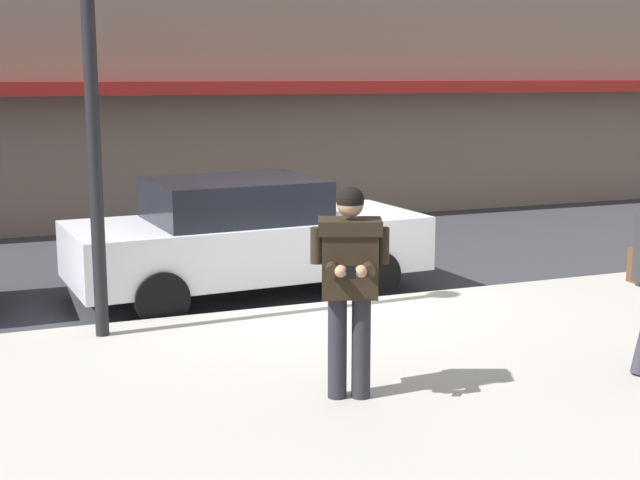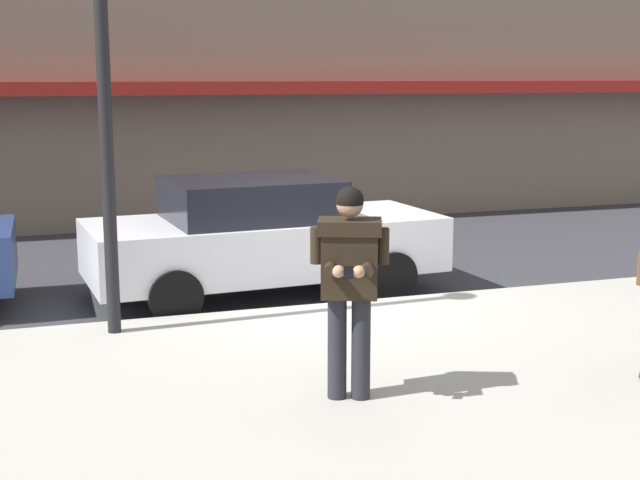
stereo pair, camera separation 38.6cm
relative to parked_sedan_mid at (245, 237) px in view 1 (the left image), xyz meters
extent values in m
plane|color=#333338|center=(0.58, -0.93, -0.79)|extent=(80.00, 80.00, 0.00)
cube|color=#A8A399|center=(1.58, -3.78, -0.72)|extent=(32.00, 5.30, 0.14)
cube|color=silver|center=(1.58, -0.88, -0.79)|extent=(28.00, 0.12, 0.01)
cube|color=maroon|center=(1.58, 5.22, 1.81)|extent=(26.60, 0.70, 0.24)
cube|color=silver|center=(0.04, 0.00, -0.12)|extent=(4.62, 2.13, 0.70)
cube|color=black|center=(-0.14, -0.01, 0.49)|extent=(2.18, 1.78, 0.52)
cylinder|color=black|center=(1.37, 0.95, -0.47)|extent=(0.65, 0.26, 0.64)
cylinder|color=black|center=(1.49, -0.75, -0.47)|extent=(0.65, 0.26, 0.64)
cylinder|color=black|center=(-1.41, 0.76, -0.47)|extent=(0.65, 0.26, 0.64)
cylinder|color=black|center=(-1.29, -0.95, -0.47)|extent=(0.65, 0.26, 0.64)
cylinder|color=#23232B|center=(-0.26, -4.24, -0.21)|extent=(0.16, 0.16, 0.88)
cylinder|color=#23232B|center=(-0.44, -4.17, -0.21)|extent=(0.16, 0.16, 0.88)
cube|color=black|center=(-0.35, -4.20, 0.55)|extent=(0.54, 0.45, 0.64)
cube|color=black|center=(-0.35, -4.20, 0.82)|extent=(0.61, 0.51, 0.12)
cylinder|color=black|center=(-0.10, -4.30, 0.66)|extent=(0.11, 0.11, 0.30)
cylinder|color=black|center=(-0.27, -4.41, 0.51)|extent=(0.20, 0.32, 0.10)
sphere|color=tan|center=(-0.39, -4.51, 0.51)|extent=(0.10, 0.10, 0.10)
cylinder|color=black|center=(-0.60, -4.10, 0.66)|extent=(0.11, 0.11, 0.30)
cylinder|color=black|center=(-0.55, -4.30, 0.51)|extent=(0.20, 0.32, 0.10)
sphere|color=tan|center=(-0.54, -4.45, 0.51)|extent=(0.10, 0.10, 0.10)
cube|color=black|center=(-0.48, -4.52, 0.51)|extent=(0.12, 0.16, 0.07)
sphere|color=tan|center=(-0.36, -4.23, 1.01)|extent=(0.22, 0.22, 0.22)
sphere|color=black|center=(-0.36, -4.23, 1.04)|extent=(0.23, 0.23, 0.23)
cube|color=brown|center=(2.46, -4.43, 0.31)|extent=(0.14, 0.25, 0.32)
cylinder|color=black|center=(-2.04, -1.58, 1.65)|extent=(0.14, 0.14, 4.60)
camera|label=1|loc=(-3.20, -10.80, 2.04)|focal=50.00mm
camera|label=2|loc=(-2.84, -10.93, 2.04)|focal=50.00mm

